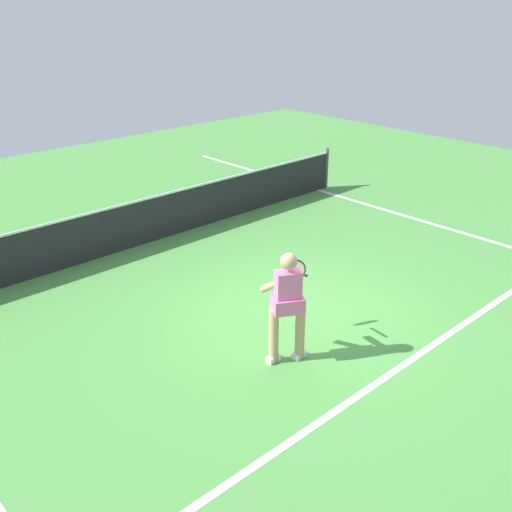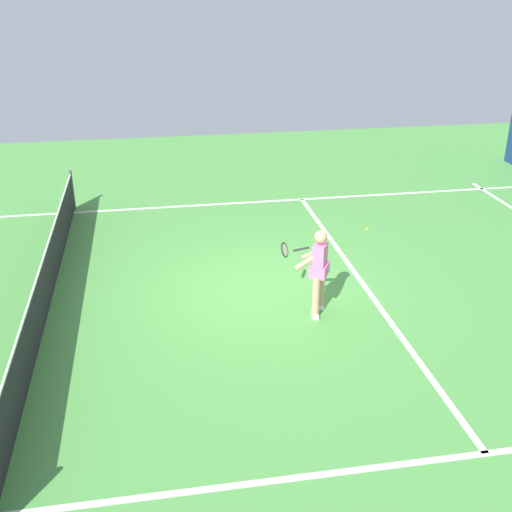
% 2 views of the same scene
% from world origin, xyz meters
% --- Properties ---
extents(ground_plane, '(24.71, 24.71, 0.00)m').
position_xyz_m(ground_plane, '(0.00, 0.00, 0.00)').
color(ground_plane, '#4C9342').
extents(service_line_marking, '(9.71, 0.10, 0.01)m').
position_xyz_m(service_line_marking, '(0.00, -1.91, 0.00)').
color(service_line_marking, white).
rests_on(service_line_marking, ground).
extents(sideline_left_marking, '(0.10, 17.01, 0.01)m').
position_xyz_m(sideline_left_marking, '(-4.86, 0.00, 0.00)').
color(sideline_left_marking, white).
rests_on(sideline_left_marking, ground).
extents(sideline_right_marking, '(0.10, 17.01, 0.01)m').
position_xyz_m(sideline_right_marking, '(4.86, 0.00, 0.00)').
color(sideline_right_marking, white).
rests_on(sideline_right_marking, ground).
extents(court_net, '(10.39, 0.08, 1.00)m').
position_xyz_m(court_net, '(0.00, 3.92, 0.46)').
color(court_net, '#4C4C51').
rests_on(court_net, ground).
extents(tennis_player, '(1.06, 0.81, 1.55)m').
position_xyz_m(tennis_player, '(-1.02, -0.74, 0.85)').
color(tennis_player, tan).
rests_on(tennis_player, ground).
extents(tennis_ball_near, '(0.07, 0.07, 0.07)m').
position_xyz_m(tennis_ball_near, '(2.50, -2.90, 0.03)').
color(tennis_ball_near, '#D1E533').
rests_on(tennis_ball_near, ground).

